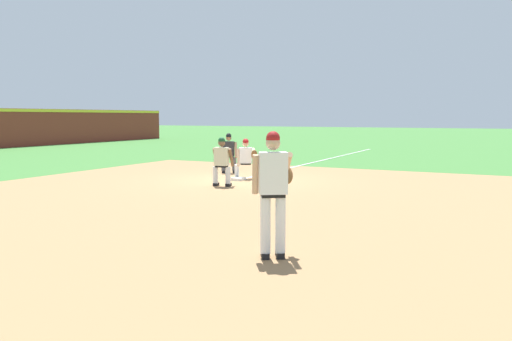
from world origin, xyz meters
TOP-DOWN VIEW (x-y plane):
  - ground_plane at (0.00, 0.00)m, footprint 160.00×160.00m
  - infield_dirt_patch at (-3.82, -2.39)m, footprint 18.00×18.00m
  - foul_line_stripe at (8.64, 0.00)m, footprint 17.28×0.10m
  - first_base_bag at (0.00, 0.00)m, footprint 0.38×0.38m
  - baseball at (-3.46, -2.73)m, footprint 0.07×0.07m
  - pitcher at (-7.60, -4.77)m, footprint 0.84×0.57m
  - first_baseman at (0.44, -0.06)m, footprint 0.82×1.03m
  - baserunner at (-1.42, -0.23)m, footprint 0.50×0.63m
  - umpire at (1.71, 1.34)m, footprint 0.64×0.68m

SIDE VIEW (x-z plane):
  - ground_plane at x=0.00m, z-range 0.00..0.00m
  - infield_dirt_patch at x=-3.82m, z-range 0.00..0.01m
  - foul_line_stripe at x=8.64m, z-range 0.01..0.01m
  - baseball at x=-3.46m, z-range 0.00..0.07m
  - first_base_bag at x=0.00m, z-range 0.00..0.09m
  - first_baseman at x=0.44m, z-range 0.06..1.40m
  - baserunner at x=-1.42m, z-range 0.06..1.52m
  - umpire at x=1.71m, z-range 0.06..1.52m
  - pitcher at x=-7.60m, z-range 0.13..1.99m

